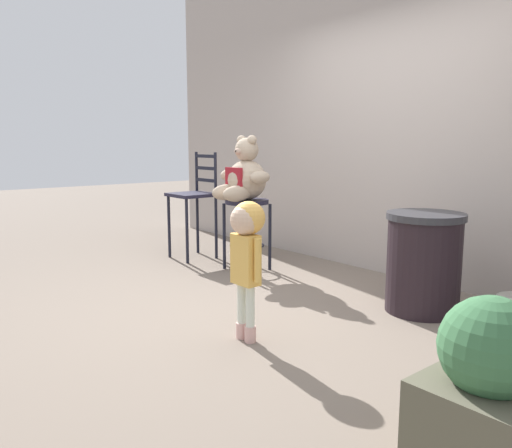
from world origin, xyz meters
TOP-DOWN VIEW (x-y plane):
  - ground_plane at (0.00, 0.00)m, footprint 24.00×24.00m
  - building_wall at (0.00, 1.78)m, footprint 7.19×0.30m
  - bar_stool_with_teddy at (-1.05, 0.70)m, footprint 0.43×0.43m
  - teddy_bear at (-1.05, 0.67)m, footprint 0.60×0.54m
  - child_walking at (0.39, -0.45)m, footprint 0.28×0.23m
  - trash_bin at (0.79, 0.91)m, footprint 0.57×0.57m
  - bar_chair_empty at (-1.84, 0.59)m, footprint 0.43×0.43m
  - planter_with_shrub at (2.00, -0.55)m, footprint 0.46×0.46m

SIDE VIEW (x-z plane):
  - ground_plane at x=0.00m, z-range 0.00..0.00m
  - planter_with_shrub at x=2.00m, z-range -0.03..0.66m
  - trash_bin at x=0.79m, z-range 0.00..0.75m
  - bar_stool_with_teddy at x=-1.05m, z-range 0.16..0.86m
  - child_walking at x=0.39m, z-range 0.20..1.10m
  - bar_chair_empty at x=-1.84m, z-range 0.08..1.23m
  - teddy_bear at x=-1.05m, z-range 0.62..1.24m
  - building_wall at x=0.00m, z-range 0.00..3.67m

